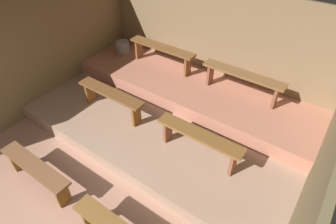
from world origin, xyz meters
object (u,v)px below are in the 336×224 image
(bench_floor_left, at_px, (36,170))
(bench_lower_left, at_px, (111,96))
(bench_middle_left, at_px, (162,50))
(bench_lower_right, at_px, (199,139))
(bench_middle_right, at_px, (243,78))
(pail_middle, at_px, (123,47))

(bench_floor_left, xyz_separation_m, bench_lower_left, (-0.09, 1.69, 0.27))
(bench_floor_left, relative_size, bench_middle_left, 0.89)
(bench_lower_left, bearing_deg, bench_floor_left, -87.06)
(bench_floor_left, relative_size, bench_lower_right, 0.96)
(bench_lower_left, bearing_deg, bench_lower_right, 0.00)
(bench_floor_left, distance_m, bench_lower_left, 1.72)
(bench_floor_left, distance_m, bench_middle_right, 3.68)
(bench_middle_left, xyz_separation_m, pail_middle, (-1.10, -0.02, -0.23))
(bench_middle_left, distance_m, bench_middle_right, 1.79)
(bench_lower_left, bearing_deg, pail_middle, 125.84)
(bench_floor_left, bearing_deg, bench_middle_left, 91.14)
(bench_middle_right, bearing_deg, bench_lower_right, -89.13)
(bench_floor_left, bearing_deg, pail_middle, 110.09)
(bench_middle_left, bearing_deg, bench_middle_right, 0.00)
(bench_floor_left, xyz_separation_m, pail_middle, (-1.16, 3.19, 0.31))
(bench_lower_left, xyz_separation_m, bench_lower_right, (1.83, 0.00, 0.00))
(bench_lower_left, height_order, bench_middle_right, bench_middle_right)
(bench_middle_left, bearing_deg, bench_lower_right, -39.96)
(bench_lower_left, relative_size, bench_middle_right, 0.93)
(bench_middle_left, height_order, pail_middle, bench_middle_left)
(bench_lower_right, xyz_separation_m, bench_middle_right, (-0.02, 1.52, 0.27))
(bench_floor_left, xyz_separation_m, bench_lower_right, (1.74, 1.69, 0.27))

